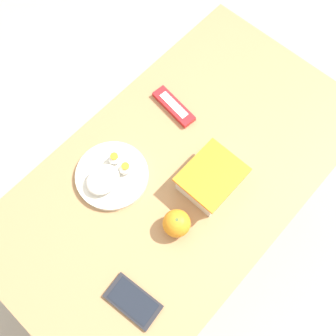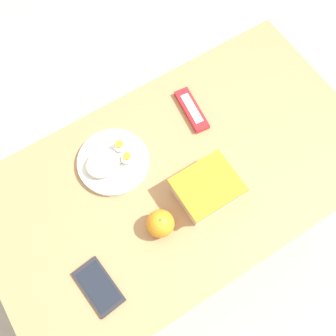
{
  "view_description": "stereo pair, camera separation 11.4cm",
  "coord_description": "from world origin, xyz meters",
  "px_view_note": "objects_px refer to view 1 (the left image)",
  "views": [
    {
      "loc": [
        0.34,
        0.27,
        1.86
      ],
      "look_at": [
        0.02,
        -0.03,
        0.8
      ],
      "focal_mm": 42.0,
      "sensor_mm": 36.0,
      "label": 1
    },
    {
      "loc": [
        0.26,
        0.34,
        1.86
      ],
      "look_at": [
        0.02,
        -0.03,
        0.8
      ],
      "focal_mm": 42.0,
      "sensor_mm": 36.0,
      "label": 2
    }
  ],
  "objects_px": {
    "orange_fruit": "(177,223)",
    "rice_plate": "(110,176)",
    "candy_bar": "(174,106)",
    "food_container": "(211,180)",
    "cell_phone": "(133,301)"
  },
  "relations": [
    {
      "from": "food_container",
      "to": "rice_plate",
      "type": "bearing_deg",
      "value": -51.2
    },
    {
      "from": "orange_fruit",
      "to": "rice_plate",
      "type": "relative_size",
      "value": 0.36
    },
    {
      "from": "orange_fruit",
      "to": "cell_phone",
      "type": "relative_size",
      "value": 0.51
    },
    {
      "from": "candy_bar",
      "to": "rice_plate",
      "type": "bearing_deg",
      "value": 4.48
    },
    {
      "from": "rice_plate",
      "to": "candy_bar",
      "type": "height_order",
      "value": "rice_plate"
    },
    {
      "from": "orange_fruit",
      "to": "rice_plate",
      "type": "distance_m",
      "value": 0.24
    },
    {
      "from": "food_container",
      "to": "cell_phone",
      "type": "distance_m",
      "value": 0.39
    },
    {
      "from": "cell_phone",
      "to": "food_container",
      "type": "bearing_deg",
      "value": -170.53
    },
    {
      "from": "food_container",
      "to": "candy_bar",
      "type": "height_order",
      "value": "food_container"
    },
    {
      "from": "candy_bar",
      "to": "cell_phone",
      "type": "xyz_separation_m",
      "value": [
        0.51,
        0.32,
        -0.0
      ]
    },
    {
      "from": "orange_fruit",
      "to": "candy_bar",
      "type": "height_order",
      "value": "orange_fruit"
    },
    {
      "from": "orange_fruit",
      "to": "candy_bar",
      "type": "relative_size",
      "value": 0.48
    },
    {
      "from": "food_container",
      "to": "orange_fruit",
      "type": "xyz_separation_m",
      "value": [
        0.16,
        0.01,
        0.0
      ]
    },
    {
      "from": "orange_fruit",
      "to": "candy_bar",
      "type": "xyz_separation_m",
      "value": [
        -0.28,
        -0.27,
        -0.03
      ]
    },
    {
      "from": "orange_fruit",
      "to": "cell_phone",
      "type": "height_order",
      "value": "orange_fruit"
    }
  ]
}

